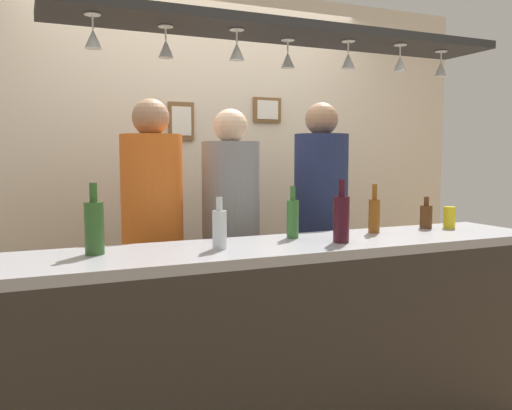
% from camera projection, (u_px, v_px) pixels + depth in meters
% --- Properties ---
extents(back_wall, '(4.40, 0.06, 2.60)m').
position_uv_depth(back_wall, '(200.00, 173.00, 3.82)').
color(back_wall, beige).
rests_on(back_wall, ground_plane).
extents(bar_counter, '(2.70, 0.55, 1.01)m').
position_uv_depth(bar_counter, '(310.00, 319.00, 2.42)').
color(bar_counter, '#99999E').
rests_on(bar_counter, ground_plane).
extents(overhead_glass_rack, '(2.20, 0.36, 0.04)m').
position_uv_depth(overhead_glass_rack, '(291.00, 32.00, 2.48)').
color(overhead_glass_rack, black).
extents(hanging_wineglass_far_left, '(0.07, 0.07, 0.13)m').
position_uv_depth(hanging_wineglass_far_left, '(93.00, 38.00, 2.08)').
color(hanging_wineglass_far_left, silver).
rests_on(hanging_wineglass_far_left, overhead_glass_rack).
extents(hanging_wineglass_left, '(0.07, 0.07, 0.13)m').
position_uv_depth(hanging_wineglass_left, '(166.00, 48.00, 2.28)').
color(hanging_wineglass_left, silver).
rests_on(hanging_wineglass_left, overhead_glass_rack).
extents(hanging_wineglass_center_left, '(0.07, 0.07, 0.13)m').
position_uv_depth(hanging_wineglass_center_left, '(237.00, 50.00, 2.34)').
color(hanging_wineglass_center_left, silver).
rests_on(hanging_wineglass_center_left, overhead_glass_rack).
extents(hanging_wineglass_center, '(0.07, 0.07, 0.13)m').
position_uv_depth(hanging_wineglass_center, '(288.00, 59.00, 2.55)').
color(hanging_wineglass_center, silver).
rests_on(hanging_wineglass_center, overhead_glass_rack).
extents(hanging_wineglass_center_right, '(0.07, 0.07, 0.13)m').
position_uv_depth(hanging_wineglass_center_right, '(348.00, 60.00, 2.57)').
color(hanging_wineglass_center_right, silver).
rests_on(hanging_wineglass_center_right, overhead_glass_rack).
extents(hanging_wineglass_right, '(0.07, 0.07, 0.13)m').
position_uv_depth(hanging_wineglass_right, '(400.00, 63.00, 2.66)').
color(hanging_wineglass_right, silver).
rests_on(hanging_wineglass_right, overhead_glass_rack).
extents(hanging_wineglass_far_right, '(0.07, 0.07, 0.13)m').
position_uv_depth(hanging_wineglass_far_right, '(441.00, 68.00, 2.83)').
color(hanging_wineglass_far_right, silver).
rests_on(hanging_wineglass_far_right, overhead_glass_rack).
extents(person_left_orange_shirt, '(0.34, 0.34, 1.73)m').
position_uv_depth(person_left_orange_shirt, '(153.00, 223.00, 2.96)').
color(person_left_orange_shirt, '#2D334C').
rests_on(person_left_orange_shirt, ground_plane).
extents(person_middle_grey_shirt, '(0.34, 0.34, 1.69)m').
position_uv_depth(person_middle_grey_shirt, '(231.00, 224.00, 3.15)').
color(person_middle_grey_shirt, '#2D334C').
rests_on(person_middle_grey_shirt, ground_plane).
extents(person_right_navy_shirt, '(0.34, 0.34, 1.75)m').
position_uv_depth(person_right_navy_shirt, '(321.00, 213.00, 3.39)').
color(person_right_navy_shirt, '#2D334C').
rests_on(person_right_navy_shirt, ground_plane).
extents(bottle_beer_amber_tall, '(0.06, 0.06, 0.26)m').
position_uv_depth(bottle_beer_amber_tall, '(374.00, 214.00, 2.83)').
color(bottle_beer_amber_tall, brown).
rests_on(bottle_beer_amber_tall, bar_counter).
extents(bottle_wine_dark_red, '(0.08, 0.08, 0.30)m').
position_uv_depth(bottle_wine_dark_red, '(341.00, 218.00, 2.52)').
color(bottle_wine_dark_red, '#380F19').
rests_on(bottle_wine_dark_red, bar_counter).
extents(bottle_beer_brown_stubby, '(0.07, 0.07, 0.18)m').
position_uv_depth(bottle_beer_brown_stubby, '(426.00, 216.00, 3.01)').
color(bottle_beer_brown_stubby, '#512D14').
rests_on(bottle_beer_brown_stubby, bar_counter).
extents(bottle_champagne_green, '(0.08, 0.08, 0.30)m').
position_uv_depth(bottle_champagne_green, '(94.00, 226.00, 2.22)').
color(bottle_champagne_green, '#2D5623').
rests_on(bottle_champagne_green, bar_counter).
extents(bottle_beer_green_import, '(0.06, 0.06, 0.26)m').
position_uv_depth(bottle_beer_green_import, '(293.00, 217.00, 2.66)').
color(bottle_beer_green_import, '#336B2D').
rests_on(bottle_beer_green_import, bar_counter).
extents(bottle_soda_clear, '(0.06, 0.06, 0.23)m').
position_uv_depth(bottle_soda_clear, '(219.00, 228.00, 2.35)').
color(bottle_soda_clear, silver).
rests_on(bottle_soda_clear, bar_counter).
extents(drink_can, '(0.07, 0.07, 0.12)m').
position_uv_depth(drink_can, '(449.00, 217.00, 3.03)').
color(drink_can, yellow).
rests_on(drink_can, bar_counter).
extents(picture_frame_upper_small, '(0.22, 0.02, 0.18)m').
position_uv_depth(picture_frame_upper_small, '(267.00, 110.00, 3.94)').
color(picture_frame_upper_small, brown).
rests_on(picture_frame_upper_small, back_wall).
extents(picture_frame_crest, '(0.18, 0.02, 0.26)m').
position_uv_depth(picture_frame_crest, '(181.00, 121.00, 3.69)').
color(picture_frame_crest, brown).
rests_on(picture_frame_crest, back_wall).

